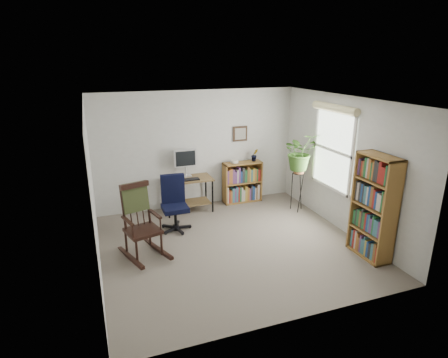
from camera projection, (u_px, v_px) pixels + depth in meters
name	position (u px, v px, depth m)	size (l,w,h in m)	color
floor	(232.00, 245.00, 6.27)	(4.20, 4.00, 0.00)	slate
ceiling	(233.00, 100.00, 5.53)	(4.20, 4.00, 0.00)	silver
wall_back	(198.00, 149.00, 7.69)	(4.20, 0.00, 2.40)	silver
wall_front	(298.00, 230.00, 4.11)	(4.20, 0.00, 2.40)	silver
wall_left	(93.00, 193.00, 5.22)	(0.00, 4.00, 2.40)	silver
wall_right	(344.00, 165.00, 6.58)	(0.00, 4.00, 2.40)	silver
window	(333.00, 150.00, 6.77)	(0.12, 1.20, 1.50)	white
desk	(188.00, 195.00, 7.59)	(0.97, 0.53, 0.70)	brown
monitor	(185.00, 163.00, 7.52)	(0.46, 0.16, 0.56)	silver
keyboard	(189.00, 179.00, 7.37)	(0.40, 0.15, 0.03)	black
office_chair	(175.00, 204.00, 6.68)	(0.56, 0.56, 1.02)	black
rocking_chair	(142.00, 221.00, 5.77)	(0.61, 1.02, 1.19)	black
low_bookshelf	(242.00, 182.00, 8.07)	(0.84, 0.28, 0.88)	olive
tall_bookshelf	(374.00, 207.00, 5.71)	(0.31, 0.72, 1.64)	olive
plant_stand	(298.00, 189.00, 7.58)	(0.26, 0.26, 0.94)	black
spider_plant	(301.00, 134.00, 7.23)	(1.69, 1.88, 1.46)	#386322
potted_plant_small	(255.00, 159.00, 8.01)	(0.13, 0.24, 0.11)	#386322
framed_picture	(240.00, 134.00, 7.88)	(0.32, 0.04, 0.32)	black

